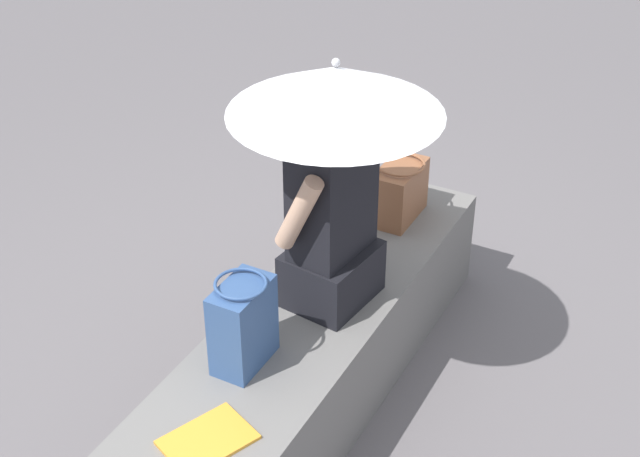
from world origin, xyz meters
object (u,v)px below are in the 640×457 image
(tote_bag_canvas, at_px, (243,324))
(magazine, at_px, (208,440))
(person_seated, at_px, (332,212))
(parasol, at_px, (336,91))
(handbag_black, at_px, (399,191))

(tote_bag_canvas, bearing_deg, magazine, 14.40)
(person_seated, xyz_separation_m, magazine, (0.86, 0.00, -0.38))
(parasol, relative_size, tote_bag_canvas, 2.85)
(handbag_black, relative_size, magazine, 1.03)
(person_seated, distance_m, tote_bag_canvas, 0.54)
(handbag_black, bearing_deg, magazine, 0.44)
(magazine, bearing_deg, tote_bag_canvas, -142.88)
(person_seated, height_order, handbag_black, person_seated)
(parasol, height_order, handbag_black, parasol)
(person_seated, bearing_deg, magazine, 0.15)
(tote_bag_canvas, xyz_separation_m, magazine, (0.38, 0.10, -0.16))
(handbag_black, height_order, magazine, handbag_black)
(handbag_black, xyz_separation_m, magazine, (1.53, 0.01, -0.12))
(parasol, relative_size, handbag_black, 3.40)
(parasol, distance_m, magazine, 1.23)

